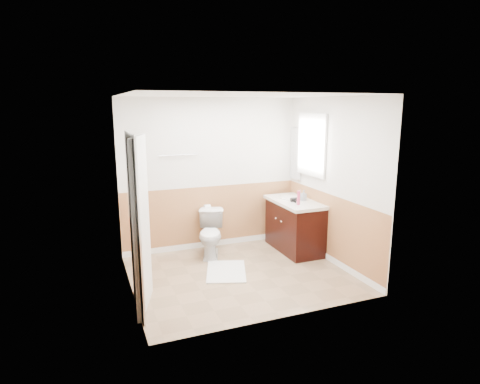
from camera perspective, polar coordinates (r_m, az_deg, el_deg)
name	(u,v)px	position (r m, az deg, el deg)	size (l,w,h in m)	color
floor	(240,274)	(5.91, -0.01, -11.53)	(3.00, 3.00, 0.00)	#8C7051
ceiling	(240,95)	(5.41, -0.01, 13.49)	(3.00, 3.00, 0.00)	white
wall_back	(211,174)	(6.73, -4.08, 2.51)	(3.00, 3.00, 0.00)	silver
wall_front	(284,212)	(4.38, 6.25, -2.78)	(3.00, 3.00, 0.00)	silver
wall_left	(127,198)	(5.18, -15.64, -0.82)	(3.00, 3.00, 0.00)	silver
wall_right	(333,182)	(6.23, 12.94, 1.44)	(3.00, 3.00, 0.00)	silver
wainscot_back	(212,218)	(6.89, -3.96, -3.67)	(3.00, 3.00, 0.00)	#BD7A4B
wainscot_front	(282,276)	(4.64, 5.96, -11.74)	(3.00, 3.00, 0.00)	#BD7A4B
wainscot_left	(131,255)	(5.39, -15.05, -8.60)	(2.60, 2.60, 0.00)	#BD7A4B
wainscot_right	(330,229)	(6.40, 12.54, -5.18)	(2.60, 2.60, 0.00)	#BD7A4B
toilet	(211,234)	(6.50, -4.13, -5.93)	(0.40, 0.70, 0.72)	white
bath_mat	(226,271)	(5.98, -1.96, -11.12)	(0.55, 0.80, 0.02)	white
vanity_cabinet	(295,227)	(6.78, 7.69, -4.89)	(0.55, 1.10, 0.80)	black
vanity_knob_left	(281,222)	(6.51, 5.85, -4.17)	(0.03, 0.03, 0.03)	silver
vanity_knob_right	(276,218)	(6.69, 5.06, -3.73)	(0.03, 0.03, 0.03)	silver
countertop	(295,202)	(6.66, 7.72, -1.40)	(0.60, 1.15, 0.05)	beige
sink_basin	(291,198)	(6.79, 7.19, -0.83)	(0.36, 0.36, 0.02)	white
faucet	(300,194)	(6.86, 8.52, -0.22)	(0.02, 0.02, 0.14)	white
lotion_bottle	(299,198)	(6.36, 8.25, -0.83)	(0.05, 0.05, 0.22)	#BF3156
soap_dispenser	(303,195)	(6.66, 8.94, -0.47)	(0.08, 0.08, 0.17)	gray
hair_dryer_body	(295,200)	(6.57, 7.73, -1.06)	(0.07, 0.07, 0.14)	black
hair_dryer_handle	(295,202)	(6.50, 7.79, -1.47)	(0.03, 0.03, 0.07)	black
mirror_panel	(296,154)	(7.09, 7.88, 5.36)	(0.02, 0.35, 0.90)	silver
window_frame	(312,145)	(6.63, 10.06, 6.57)	(0.04, 0.80, 1.00)	white
window_glass	(312,145)	(6.64, 10.18, 6.57)	(0.01, 0.70, 0.90)	white
door	(141,225)	(4.82, -13.71, -4.52)	(0.05, 0.80, 2.04)	white
door_frame	(135,225)	(4.80, -14.62, -4.48)	(0.02, 0.92, 2.10)	white
door_knob	(143,223)	(5.16, -13.53, -4.21)	(0.06, 0.06, 0.06)	silver
towel_bar	(179,155)	(6.49, -8.64, 5.17)	(0.02, 0.02, 0.62)	silver
tp_holder_bar	(207,208)	(6.75, -4.63, -2.24)	(0.02, 0.02, 0.14)	silver
tp_roll	(207,208)	(6.75, -4.63, -2.24)	(0.11, 0.11, 0.10)	white
tp_sheet	(207,214)	(6.78, -4.62, -3.15)	(0.10, 0.01, 0.16)	white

